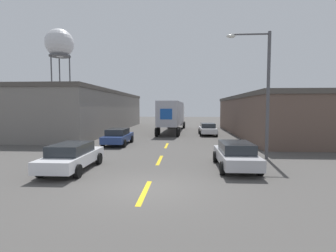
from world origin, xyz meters
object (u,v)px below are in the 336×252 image
at_px(parked_car_right_near, 236,154).
at_px(parked_car_left_far, 118,136).
at_px(semi_truck, 173,114).
at_px(water_tower, 60,44).
at_px(parked_car_right_far, 208,129).
at_px(street_lamp, 263,85).
at_px(parked_car_left_near, 72,156).

xyz_separation_m(parked_car_right_near, parked_car_left_far, (-8.36, 8.20, 0.00)).
height_order(semi_truck, water_tower, water_tower).
bearing_deg(parked_car_left_far, semi_truck, 72.01).
bearing_deg(water_tower, parked_car_right_far, -41.69).
bearing_deg(parked_car_right_near, water_tower, 124.83).
bearing_deg(street_lamp, parked_car_left_far, 152.42).
height_order(parked_car_right_far, parked_car_left_near, same).
bearing_deg(parked_car_right_near, street_lamp, 52.44).
relative_size(parked_car_right_near, water_tower, 0.23).
distance_m(parked_car_left_far, parked_car_left_near, 9.20).
height_order(parked_car_right_near, parked_car_right_far, same).
distance_m(parked_car_right_far, street_lamp, 14.59).
height_order(parked_car_right_far, street_lamp, street_lamp).
bearing_deg(semi_truck, parked_car_left_near, -97.59).
bearing_deg(parked_car_right_far, parked_car_left_far, -134.68).
xyz_separation_m(parked_car_left_far, water_tower, (-22.11, 35.60, 16.51)).
xyz_separation_m(semi_truck, parked_car_left_far, (-4.13, -12.72, -1.63)).
bearing_deg(parked_car_left_near, parked_car_left_far, 90.00).
xyz_separation_m(parked_car_right_far, water_tower, (-30.47, 27.14, 16.51)).
distance_m(parked_car_right_far, parked_car_left_near, 19.54).
relative_size(semi_truck, parked_car_left_near, 3.11).
height_order(parked_car_right_near, parked_car_left_far, same).
distance_m(parked_car_right_near, parked_car_right_far, 16.65).
bearing_deg(water_tower, parked_car_left_far, -58.16).
bearing_deg(parked_car_left_far, parked_car_left_near, -90.00).
xyz_separation_m(parked_car_left_far, street_lamp, (10.46, -5.47, 3.81)).
distance_m(semi_truck, parked_car_left_far, 13.48).
bearing_deg(street_lamp, semi_truck, 109.19).
bearing_deg(parked_car_left_far, street_lamp, -27.58).
distance_m(parked_car_left_far, street_lamp, 12.41).
relative_size(semi_truck, parked_car_left_far, 3.11).
relative_size(parked_car_right_far, water_tower, 0.23).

